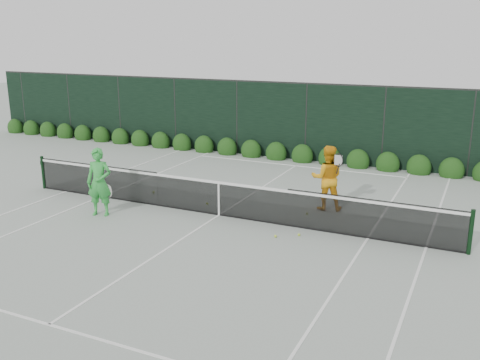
% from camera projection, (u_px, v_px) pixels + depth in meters
% --- Properties ---
extents(ground, '(80.00, 80.00, 0.00)m').
position_uv_depth(ground, '(219.00, 215.00, 14.80)').
color(ground, gray).
rests_on(ground, ground).
extents(tennis_net, '(12.90, 0.10, 1.07)m').
position_uv_depth(tennis_net, '(218.00, 197.00, 14.67)').
color(tennis_net, black).
rests_on(tennis_net, ground).
extents(player_woman, '(0.80, 0.65, 1.89)m').
position_uv_depth(player_woman, '(99.00, 182.00, 14.60)').
color(player_woman, green).
rests_on(player_woman, ground).
extents(player_man, '(1.09, 0.97, 1.86)m').
position_uv_depth(player_man, '(327.00, 178.00, 15.09)').
color(player_man, orange).
rests_on(player_man, ground).
extents(court_lines, '(11.03, 23.83, 0.01)m').
position_uv_depth(court_lines, '(219.00, 215.00, 14.80)').
color(court_lines, white).
rests_on(court_lines, ground).
extents(windscreen_fence, '(32.00, 21.07, 3.06)m').
position_uv_depth(windscreen_fence, '(163.00, 187.00, 12.04)').
color(windscreen_fence, black).
rests_on(windscreen_fence, ground).
extents(hedge_row, '(31.66, 0.65, 0.94)m').
position_uv_depth(hedge_row, '(302.00, 156.00, 20.99)').
color(hedge_row, '#15330D').
rests_on(hedge_row, ground).
extents(tennis_balls, '(5.45, 2.05, 0.07)m').
position_uv_depth(tennis_balls, '(244.00, 214.00, 14.78)').
color(tennis_balls, '#C0E031').
rests_on(tennis_balls, ground).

